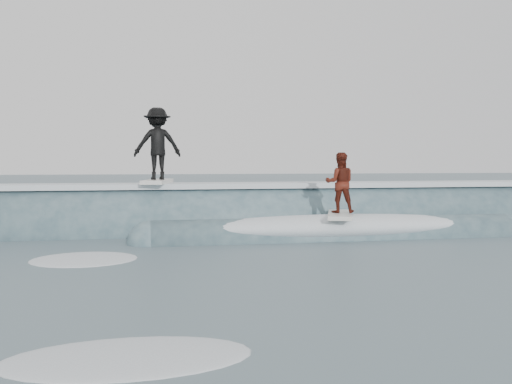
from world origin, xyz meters
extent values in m
plane|color=#425460|center=(0.00, 0.00, 0.00)|extent=(160.00, 160.00, 0.00)
cylinder|color=#395460|center=(0.00, 5.46, 0.00)|extent=(19.27, 2.33, 2.33)
cylinder|color=#395460|center=(1.80, 3.26, 0.00)|extent=(9.00, 1.07, 1.07)
sphere|color=#395460|center=(-2.70, 3.26, 0.00)|extent=(1.07, 1.07, 1.07)
sphere|color=#395460|center=(6.30, 3.26, 0.00)|extent=(1.07, 1.07, 1.07)
cube|color=white|center=(0.00, 5.46, 1.23)|extent=(18.00, 1.30, 0.14)
ellipsoid|color=white|center=(1.80, 3.26, 0.30)|extent=(7.60, 1.30, 0.60)
cube|color=silver|center=(-2.47, 5.46, 1.35)|extent=(0.94, 2.07, 0.10)
imported|color=black|center=(-2.47, 5.46, 2.36)|extent=(1.29, 0.82, 1.91)
cube|color=silver|center=(1.85, 3.26, 0.59)|extent=(1.18, 2.07, 0.10)
imported|color=#4F180E|center=(1.85, 3.26, 1.37)|extent=(0.83, 0.71, 1.47)
ellipsoid|color=white|center=(-3.00, -4.44, 0.00)|extent=(2.45, 1.67, 0.10)
ellipsoid|color=white|center=(-3.98, 1.37, 0.00)|extent=(2.42, 1.65, 0.10)
cylinder|color=#395460|center=(4.94, 18.00, 0.00)|extent=(22.00, 0.80, 0.80)
cylinder|color=#395460|center=(-1.61, 22.00, 0.00)|extent=(22.00, 0.60, 0.60)
camera|label=1|loc=(-2.83, -9.93, 1.87)|focal=40.00mm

